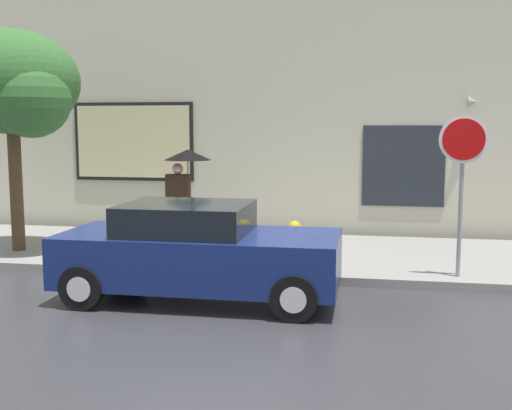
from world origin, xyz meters
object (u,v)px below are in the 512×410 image
parked_car (198,252)px  fire_hydrant (294,243)px  street_tree (15,86)px  pedestrian_with_umbrella (184,169)px  stop_sign (463,164)px

parked_car → fire_hydrant: parked_car is taller
parked_car → street_tree: (-4.18, 2.19, 2.62)m
fire_hydrant → street_tree: bearing=178.3°
pedestrian_with_umbrella → stop_sign: size_ratio=0.75×
parked_car → pedestrian_with_umbrella: (-1.30, 3.65, 0.98)m
parked_car → stop_sign: size_ratio=1.58×
street_tree → stop_sign: (8.13, -0.67, -1.35)m
parked_car → street_tree: street_tree is taller
parked_car → stop_sign: (3.95, 1.51, 1.27)m
fire_hydrant → stop_sign: 3.15m
street_tree → parked_car: bearing=-27.6°
fire_hydrant → pedestrian_with_umbrella: pedestrian_with_umbrella is taller
fire_hydrant → pedestrian_with_umbrella: (-2.51, 1.63, 1.17)m
fire_hydrant → pedestrian_with_umbrella: 3.21m
fire_hydrant → stop_sign: (2.74, -0.52, 1.47)m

